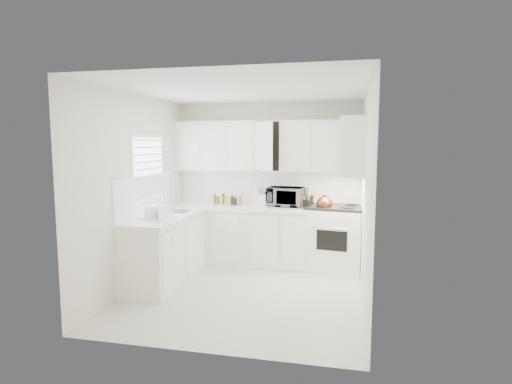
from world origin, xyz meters
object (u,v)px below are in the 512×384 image
(stove, at_px, (336,229))
(dish_rack, at_px, (158,211))
(tea_kettle, at_px, (324,202))
(utensil_crock, at_px, (306,198))
(rice_cooker, at_px, (266,199))
(microwave, at_px, (286,195))

(stove, relative_size, dish_rack, 3.31)
(tea_kettle, distance_m, utensil_crock, 0.29)
(tea_kettle, xyz_separation_m, dish_rack, (-2.11, -1.20, -0.01))
(rice_cooker, bearing_deg, stove, -1.32)
(rice_cooker, height_order, utensil_crock, utensil_crock)
(utensil_crock, bearing_deg, stove, 12.10)
(microwave, distance_m, utensil_crock, 0.41)
(stove, distance_m, dish_rack, 2.69)
(microwave, bearing_deg, stove, -0.64)
(tea_kettle, xyz_separation_m, microwave, (-0.62, 0.28, 0.07))
(tea_kettle, distance_m, rice_cooker, 0.99)
(rice_cooker, bearing_deg, utensil_crock, -13.09)
(tea_kettle, height_order, utensil_crock, utensil_crock)
(rice_cooker, distance_m, utensil_crock, 0.71)
(microwave, bearing_deg, utensil_crock, -23.80)
(rice_cooker, xyz_separation_m, utensil_crock, (0.68, -0.22, 0.06))
(microwave, bearing_deg, dish_rack, -127.68)
(microwave, bearing_deg, tea_kettle, -16.30)
(rice_cooker, height_order, dish_rack, rice_cooker)
(utensil_crock, bearing_deg, rice_cooker, 162.12)
(stove, height_order, rice_cooker, stove)
(microwave, xyz_separation_m, rice_cooker, (-0.33, 0.01, -0.08))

